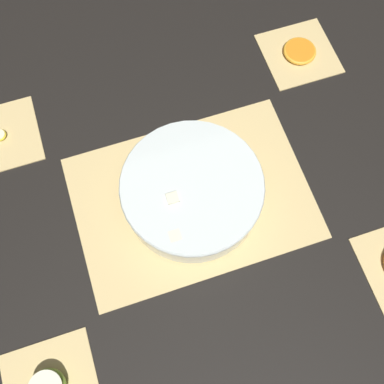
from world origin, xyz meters
name	(u,v)px	position (x,y,z in m)	size (l,w,h in m)	color
ground_plane	(192,198)	(0.00, 0.00, 0.00)	(6.00, 6.00, 0.00)	black
bamboo_mat_center	(192,197)	(0.00, 0.00, 0.00)	(0.49, 0.34, 0.01)	#D6B775
coaster_mat_far_left	(1,137)	(-0.36, 0.27, 0.00)	(0.17, 0.17, 0.01)	#D6B775
coaster_mat_far_right	(299,53)	(0.36, 0.27, 0.00)	(0.17, 0.17, 0.01)	#D6B775
fruit_salad_bowl	(192,190)	(0.00, 0.00, 0.05)	(0.29, 0.29, 0.08)	silver
orange_slice_whole	(300,51)	(0.36, 0.27, 0.01)	(0.08, 0.08, 0.01)	orange
banana_coin_single	(0,135)	(-0.36, 0.27, 0.01)	(0.03, 0.03, 0.01)	#F4EABC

